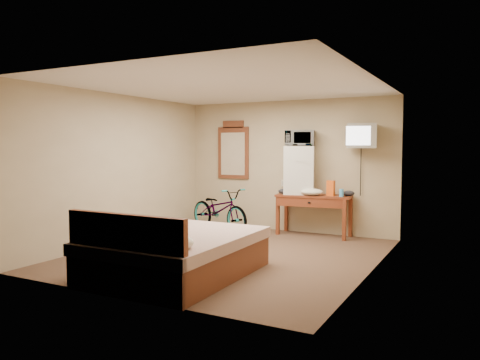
{
  "coord_description": "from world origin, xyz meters",
  "views": [
    {
      "loc": [
        3.36,
        -6.07,
        1.61
      ],
      "look_at": [
        -0.07,
        0.47,
        1.09
      ],
      "focal_mm": 35.0,
      "sensor_mm": 36.0,
      "label": 1
    }
  ],
  "objects_px": {
    "crt_television": "(361,136)",
    "wall_mirror": "(233,151)",
    "bicycle": "(219,209)",
    "desk": "(313,202)",
    "bed": "(174,253)",
    "mini_fridge": "(300,170)",
    "blue_cup": "(341,193)",
    "microwave": "(300,138)"
  },
  "relations": [
    {
      "from": "bicycle",
      "to": "bed",
      "type": "xyz_separation_m",
      "value": [
        1.1,
        -3.0,
        -0.13
      ]
    },
    {
      "from": "blue_cup",
      "to": "wall_mirror",
      "type": "xyz_separation_m",
      "value": [
        -2.33,
        0.33,
        0.73
      ]
    },
    {
      "from": "bed",
      "to": "mini_fridge",
      "type": "bearing_deg",
      "value": 83.95
    },
    {
      "from": "desk",
      "to": "microwave",
      "type": "bearing_deg",
      "value": 167.47
    },
    {
      "from": "wall_mirror",
      "to": "bicycle",
      "type": "bearing_deg",
      "value": -85.98
    },
    {
      "from": "desk",
      "to": "wall_mirror",
      "type": "relative_size",
      "value": 1.19
    },
    {
      "from": "crt_television",
      "to": "bed",
      "type": "distance_m",
      "value": 4.0
    },
    {
      "from": "crt_television",
      "to": "wall_mirror",
      "type": "relative_size",
      "value": 0.54
    },
    {
      "from": "crt_television",
      "to": "bicycle",
      "type": "bearing_deg",
      "value": -171.34
    },
    {
      "from": "microwave",
      "to": "wall_mirror",
      "type": "relative_size",
      "value": 0.45
    },
    {
      "from": "blue_cup",
      "to": "bicycle",
      "type": "distance_m",
      "value": 2.34
    },
    {
      "from": "blue_cup",
      "to": "wall_mirror",
      "type": "relative_size",
      "value": 0.12
    },
    {
      "from": "microwave",
      "to": "wall_mirror",
      "type": "distance_m",
      "value": 1.54
    },
    {
      "from": "bicycle",
      "to": "mini_fridge",
      "type": "bearing_deg",
      "value": -52.18
    },
    {
      "from": "microwave",
      "to": "crt_television",
      "type": "bearing_deg",
      "value": -18.99
    },
    {
      "from": "mini_fridge",
      "to": "wall_mirror",
      "type": "distance_m",
      "value": 1.56
    },
    {
      "from": "mini_fridge",
      "to": "bed",
      "type": "distance_m",
      "value": 3.57
    },
    {
      "from": "desk",
      "to": "crt_television",
      "type": "bearing_deg",
      "value": 1.44
    },
    {
      "from": "wall_mirror",
      "to": "bed",
      "type": "distance_m",
      "value": 4.02
    },
    {
      "from": "desk",
      "to": "mini_fridge",
      "type": "relative_size",
      "value": 1.57
    },
    {
      "from": "crt_television",
      "to": "blue_cup",
      "type": "bearing_deg",
      "value": -165.04
    },
    {
      "from": "desk",
      "to": "bed",
      "type": "bearing_deg",
      "value": -101.01
    },
    {
      "from": "microwave",
      "to": "bicycle",
      "type": "xyz_separation_m",
      "value": [
        -1.46,
        -0.44,
        -1.36
      ]
    },
    {
      "from": "mini_fridge",
      "to": "blue_cup",
      "type": "distance_m",
      "value": 0.91
    },
    {
      "from": "mini_fridge",
      "to": "bicycle",
      "type": "distance_m",
      "value": 1.71
    },
    {
      "from": "microwave",
      "to": "bicycle",
      "type": "distance_m",
      "value": 2.04
    },
    {
      "from": "bicycle",
      "to": "wall_mirror",
      "type": "bearing_deg",
      "value": 25.14
    },
    {
      "from": "desk",
      "to": "bed",
      "type": "xyz_separation_m",
      "value": [
        -0.66,
        -3.37,
        -0.34
      ]
    },
    {
      "from": "mini_fridge",
      "to": "microwave",
      "type": "height_order",
      "value": "microwave"
    },
    {
      "from": "mini_fridge",
      "to": "wall_mirror",
      "type": "relative_size",
      "value": 0.75
    },
    {
      "from": "desk",
      "to": "bicycle",
      "type": "bearing_deg",
      "value": -167.97
    },
    {
      "from": "microwave",
      "to": "crt_television",
      "type": "relative_size",
      "value": 0.83
    },
    {
      "from": "desk",
      "to": "crt_television",
      "type": "xyz_separation_m",
      "value": [
        0.84,
        0.02,
        1.18
      ]
    },
    {
      "from": "desk",
      "to": "bed",
      "type": "height_order",
      "value": "bed"
    },
    {
      "from": "wall_mirror",
      "to": "desk",
      "type": "bearing_deg",
      "value": -8.62
    },
    {
      "from": "desk",
      "to": "mini_fridge",
      "type": "xyz_separation_m",
      "value": [
        -0.29,
        0.06,
        0.56
      ]
    },
    {
      "from": "mini_fridge",
      "to": "microwave",
      "type": "distance_m",
      "value": 0.59
    },
    {
      "from": "bicycle",
      "to": "desk",
      "type": "bearing_deg",
      "value": -56.85
    },
    {
      "from": "blue_cup",
      "to": "crt_television",
      "type": "height_order",
      "value": "crt_television"
    },
    {
      "from": "microwave",
      "to": "blue_cup",
      "type": "relative_size",
      "value": 3.91
    },
    {
      "from": "desk",
      "to": "microwave",
      "type": "distance_m",
      "value": 1.19
    },
    {
      "from": "wall_mirror",
      "to": "bed",
      "type": "bearing_deg",
      "value": -72.59
    }
  ]
}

